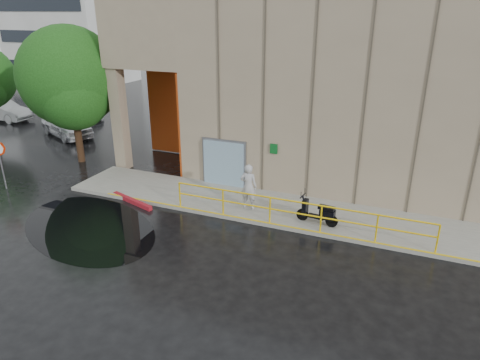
# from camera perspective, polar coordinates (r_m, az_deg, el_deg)

# --- Properties ---
(ground) EXTENTS (120.00, 120.00, 0.00)m
(ground) POSITION_cam_1_polar(r_m,az_deg,el_deg) (14.98, -12.24, -8.95)
(ground) COLOR black
(ground) RESTS_ON ground
(sidewalk) EXTENTS (20.00, 3.00, 0.15)m
(sidewalk) POSITION_cam_1_polar(r_m,az_deg,el_deg) (17.10, 7.63, -4.27)
(sidewalk) COLOR gray
(sidewalk) RESTS_ON ground
(building) EXTENTS (20.00, 10.17, 8.00)m
(building) POSITION_cam_1_polar(r_m,az_deg,el_deg) (21.85, 15.54, 12.24)
(building) COLOR gray
(building) RESTS_ON ground
(guardrail) EXTENTS (9.56, 0.06, 1.03)m
(guardrail) POSITION_cam_1_polar(r_m,az_deg,el_deg) (15.61, 7.34, -4.45)
(guardrail) COLOR yellow
(guardrail) RESTS_ON sidewalk
(distant_building) EXTENTS (12.00, 8.08, 15.00)m
(distant_building) POSITION_cam_1_polar(r_m,az_deg,el_deg) (52.42, -22.16, 20.24)
(distant_building) COLOR beige
(distant_building) RESTS_ON ground
(person) EXTENTS (0.69, 0.47, 1.84)m
(person) POSITION_cam_1_polar(r_m,az_deg,el_deg) (16.78, 1.14, -0.87)
(person) COLOR #B4B4B9
(person) RESTS_ON sidewalk
(scooter) EXTENTS (1.61, 0.68, 1.22)m
(scooter) POSITION_cam_1_polar(r_m,az_deg,el_deg) (15.88, 10.38, -3.47)
(scooter) COLOR black
(scooter) RESTS_ON sidewalk
(red_curb) EXTENTS (2.34, 0.91, 0.18)m
(red_curb) POSITION_cam_1_polar(r_m,az_deg,el_deg) (18.45, -14.18, -2.71)
(red_curb) COLOR maroon
(red_curb) RESTS_ON ground
(puddle) EXTENTS (7.60, 6.37, 0.01)m
(puddle) POSITION_cam_1_polar(r_m,az_deg,el_deg) (16.96, -19.52, -5.93)
(puddle) COLOR black
(puddle) RESTS_ON ground
(car_a) EXTENTS (4.92, 3.55, 1.56)m
(car_a) POSITION_cam_1_polar(r_m,az_deg,el_deg) (29.47, -22.15, 6.91)
(car_a) COLOR silver
(car_a) RESTS_ON ground
(car_b) EXTENTS (4.30, 1.51, 1.41)m
(car_b) POSITION_cam_1_polar(r_m,az_deg,el_deg) (35.84, -29.05, 8.07)
(car_b) COLOR silver
(car_b) RESTS_ON ground
(car_c) EXTENTS (4.09, 1.76, 1.17)m
(car_c) POSITION_cam_1_polar(r_m,az_deg,el_deg) (33.76, -20.90, 8.46)
(car_c) COLOR #ADB0B5
(car_c) RESTS_ON ground
(tree_near) EXTENTS (4.99, 4.99, 6.93)m
(tree_near) POSITION_cam_1_polar(r_m,az_deg,el_deg) (23.21, -21.65, 12.14)
(tree_near) COLOR black
(tree_near) RESTS_ON ground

